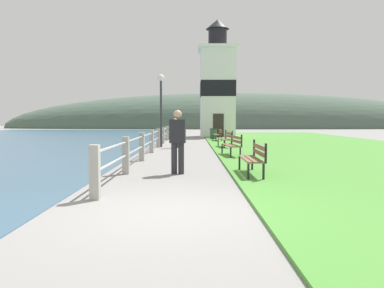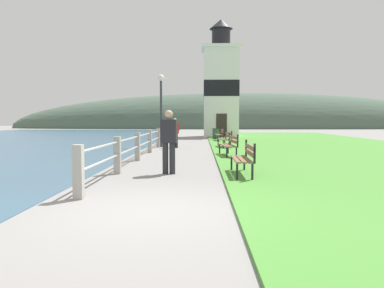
{
  "view_description": "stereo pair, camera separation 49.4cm",
  "coord_description": "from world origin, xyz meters",
  "px_view_note": "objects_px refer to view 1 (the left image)",
  "views": [
    {
      "loc": [
        0.44,
        -6.02,
        1.52
      ],
      "look_at": [
        0.49,
        12.46,
        0.3
      ],
      "focal_mm": 35.0,
      "sensor_mm": 36.0,
      "label": 1
    },
    {
      "loc": [
        0.94,
        -6.02,
        1.52
      ],
      "look_at": [
        0.49,
        12.46,
        0.3
      ],
      "focal_mm": 35.0,
      "sensor_mm": 36.0,
      "label": 2
    }
  ],
  "objects_px": {
    "park_bench_midway": "(232,144)",
    "park_bench_far": "(225,138)",
    "park_bench_by_lighthouse": "(217,134)",
    "person_by_railing": "(177,140)",
    "person_strolling": "(174,132)",
    "lamp_post": "(160,97)",
    "park_bench_near": "(253,156)",
    "trash_bin": "(212,134)",
    "lighthouse": "(216,86)"
  },
  "relations": [
    {
      "from": "park_bench_by_lighthouse",
      "to": "person_by_railing",
      "type": "bearing_deg",
      "value": 78.43
    },
    {
      "from": "park_bench_midway",
      "to": "person_by_railing",
      "type": "xyz_separation_m",
      "value": [
        -2.06,
        -4.8,
        0.42
      ]
    },
    {
      "from": "person_by_railing",
      "to": "lamp_post",
      "type": "relative_size",
      "value": 0.45
    },
    {
      "from": "park_bench_near",
      "to": "person_strolling",
      "type": "relative_size",
      "value": 1.15
    },
    {
      "from": "park_bench_near",
      "to": "person_by_railing",
      "type": "relative_size",
      "value": 1.02
    },
    {
      "from": "park_bench_by_lighthouse",
      "to": "person_strolling",
      "type": "relative_size",
      "value": 1.14
    },
    {
      "from": "park_bench_midway",
      "to": "park_bench_by_lighthouse",
      "type": "height_order",
      "value": "same"
    },
    {
      "from": "park_bench_near",
      "to": "lamp_post",
      "type": "bearing_deg",
      "value": -72.22
    },
    {
      "from": "lighthouse",
      "to": "lamp_post",
      "type": "xyz_separation_m",
      "value": [
        -3.92,
        -12.54,
        -1.66
      ]
    },
    {
      "from": "park_bench_by_lighthouse",
      "to": "lighthouse",
      "type": "distance_m",
      "value": 8.15
    },
    {
      "from": "park_bench_by_lighthouse",
      "to": "trash_bin",
      "type": "relative_size",
      "value": 2.13
    },
    {
      "from": "person_strolling",
      "to": "person_by_railing",
      "type": "relative_size",
      "value": 0.89
    },
    {
      "from": "trash_bin",
      "to": "lamp_post",
      "type": "relative_size",
      "value": 0.21
    },
    {
      "from": "park_bench_midway",
      "to": "person_by_railing",
      "type": "relative_size",
      "value": 1.06
    },
    {
      "from": "park_bench_far",
      "to": "person_by_railing",
      "type": "relative_size",
      "value": 0.95
    },
    {
      "from": "park_bench_near",
      "to": "park_bench_by_lighthouse",
      "type": "distance_m",
      "value": 15.96
    },
    {
      "from": "lighthouse",
      "to": "person_by_railing",
      "type": "bearing_deg",
      "value": -96.6
    },
    {
      "from": "park_bench_by_lighthouse",
      "to": "lamp_post",
      "type": "distance_m",
      "value": 6.79
    },
    {
      "from": "park_bench_midway",
      "to": "park_bench_far",
      "type": "bearing_deg",
      "value": -97.74
    },
    {
      "from": "park_bench_near",
      "to": "person_by_railing",
      "type": "xyz_separation_m",
      "value": [
        -2.05,
        0.43,
        0.43
      ]
    },
    {
      "from": "trash_bin",
      "to": "park_bench_far",
      "type": "bearing_deg",
      "value": -88.65
    },
    {
      "from": "park_bench_near",
      "to": "person_by_railing",
      "type": "bearing_deg",
      "value": -11.53
    },
    {
      "from": "park_bench_by_lighthouse",
      "to": "trash_bin",
      "type": "height_order",
      "value": "park_bench_by_lighthouse"
    },
    {
      "from": "person_strolling",
      "to": "lamp_post",
      "type": "distance_m",
      "value": 2.15
    },
    {
      "from": "park_bench_far",
      "to": "lighthouse",
      "type": "relative_size",
      "value": 0.17
    },
    {
      "from": "park_bench_far",
      "to": "lamp_post",
      "type": "relative_size",
      "value": 0.42
    },
    {
      "from": "park_bench_near",
      "to": "trash_bin",
      "type": "height_order",
      "value": "park_bench_near"
    },
    {
      "from": "park_bench_by_lighthouse",
      "to": "lamp_post",
      "type": "height_order",
      "value": "lamp_post"
    },
    {
      "from": "lamp_post",
      "to": "person_by_railing",
      "type": "bearing_deg",
      "value": -82.74
    },
    {
      "from": "park_bench_far",
      "to": "person_by_railing",
      "type": "height_order",
      "value": "person_by_railing"
    },
    {
      "from": "park_bench_midway",
      "to": "person_strolling",
      "type": "distance_m",
      "value": 5.35
    },
    {
      "from": "park_bench_far",
      "to": "trash_bin",
      "type": "bearing_deg",
      "value": -95.58
    },
    {
      "from": "park_bench_near",
      "to": "park_bench_midway",
      "type": "bearing_deg",
      "value": -89.85
    },
    {
      "from": "person_by_railing",
      "to": "lamp_post",
      "type": "height_order",
      "value": "lamp_post"
    },
    {
      "from": "park_bench_by_lighthouse",
      "to": "trash_bin",
      "type": "distance_m",
      "value": 2.19
    },
    {
      "from": "park_bench_midway",
      "to": "person_strolling",
      "type": "bearing_deg",
      "value": -67.43
    },
    {
      "from": "park_bench_midway",
      "to": "person_strolling",
      "type": "xyz_separation_m",
      "value": [
        -2.55,
        4.7,
        0.32
      ]
    },
    {
      "from": "park_bench_near",
      "to": "lamp_post",
      "type": "height_order",
      "value": "lamp_post"
    },
    {
      "from": "park_bench_by_lighthouse",
      "to": "person_by_railing",
      "type": "height_order",
      "value": "person_by_railing"
    },
    {
      "from": "park_bench_midway",
      "to": "park_bench_far",
      "type": "relative_size",
      "value": 1.12
    },
    {
      "from": "park_bench_midway",
      "to": "trash_bin",
      "type": "relative_size",
      "value": 2.25
    },
    {
      "from": "park_bench_by_lighthouse",
      "to": "park_bench_midway",
      "type": "bearing_deg",
      "value": 85.7
    },
    {
      "from": "park_bench_far",
      "to": "trash_bin",
      "type": "height_order",
      "value": "park_bench_far"
    },
    {
      "from": "lighthouse",
      "to": "trash_bin",
      "type": "xyz_separation_m",
      "value": [
        -0.62,
        -4.98,
        -3.98
      ]
    },
    {
      "from": "park_bench_midway",
      "to": "park_bench_far",
      "type": "height_order",
      "value": "same"
    },
    {
      "from": "person_strolling",
      "to": "trash_bin",
      "type": "relative_size",
      "value": 1.88
    },
    {
      "from": "park_bench_midway",
      "to": "park_bench_near",
      "type": "bearing_deg",
      "value": 83.97
    },
    {
      "from": "park_bench_near",
      "to": "park_bench_midway",
      "type": "xyz_separation_m",
      "value": [
        0.01,
        5.23,
        0.0
      ]
    },
    {
      "from": "park_bench_far",
      "to": "lighthouse",
      "type": "bearing_deg",
      "value": -98.73
    },
    {
      "from": "lighthouse",
      "to": "lamp_post",
      "type": "height_order",
      "value": "lighthouse"
    }
  ]
}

